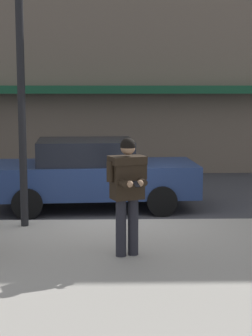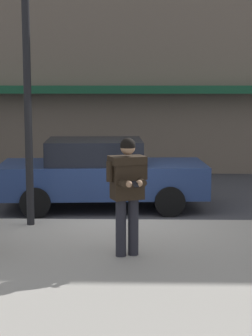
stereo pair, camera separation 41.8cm
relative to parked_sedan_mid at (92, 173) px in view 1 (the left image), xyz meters
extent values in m
plane|color=#3D3D42|center=(0.45, -1.44, -0.79)|extent=(80.00, 80.00, 0.00)
cube|color=#A8A399|center=(1.45, -4.29, -0.72)|extent=(32.00, 5.30, 0.14)
cube|color=silver|center=(1.45, -1.39, -0.79)|extent=(28.00, 0.12, 0.01)
cube|color=#195133|center=(1.45, 4.71, 1.81)|extent=(26.60, 0.70, 0.24)
cube|color=navy|center=(0.04, 0.00, -0.12)|extent=(4.61, 2.10, 0.70)
cube|color=black|center=(-0.14, -0.01, 0.49)|extent=(2.17, 1.76, 0.52)
cylinder|color=black|center=(1.38, 0.94, -0.47)|extent=(0.65, 0.26, 0.64)
cylinder|color=black|center=(1.49, -0.76, -0.47)|extent=(0.65, 0.26, 0.64)
cylinder|color=black|center=(-1.41, 0.77, -0.47)|extent=(0.65, 0.26, 0.64)
cylinder|color=black|center=(-1.30, -0.94, -0.47)|extent=(0.65, 0.26, 0.64)
cylinder|color=#23232B|center=(0.76, -3.94, -0.21)|extent=(0.16, 0.16, 0.88)
cylinder|color=#23232B|center=(0.58, -4.01, -0.21)|extent=(0.16, 0.16, 0.88)
cube|color=black|center=(0.67, -3.98, 0.55)|extent=(0.54, 0.44, 0.64)
cube|color=black|center=(0.67, -3.98, 0.82)|extent=(0.61, 0.50, 0.12)
cylinder|color=black|center=(0.92, -3.88, 0.66)|extent=(0.11, 0.11, 0.30)
cylinder|color=black|center=(0.86, -4.07, 0.51)|extent=(0.20, 0.32, 0.10)
sphere|color=tan|center=(0.85, -4.23, 0.51)|extent=(0.10, 0.10, 0.10)
cylinder|color=black|center=(0.42, -4.07, 0.66)|extent=(0.11, 0.11, 0.30)
cylinder|color=black|center=(0.59, -4.18, 0.51)|extent=(0.20, 0.32, 0.10)
sphere|color=tan|center=(0.70, -4.28, 0.51)|extent=(0.10, 0.10, 0.10)
cube|color=black|center=(0.79, -4.29, 0.51)|extent=(0.12, 0.16, 0.07)
sphere|color=tan|center=(0.68, -4.00, 1.01)|extent=(0.22, 0.22, 0.22)
sphere|color=black|center=(0.68, -4.00, 1.04)|extent=(0.23, 0.23, 0.23)
cylinder|color=black|center=(-1.18, -2.09, 1.65)|extent=(0.14, 0.14, 4.60)
camera|label=1|loc=(0.44, -12.26, 1.91)|focal=60.00mm
camera|label=2|loc=(0.86, -12.26, 1.91)|focal=60.00mm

